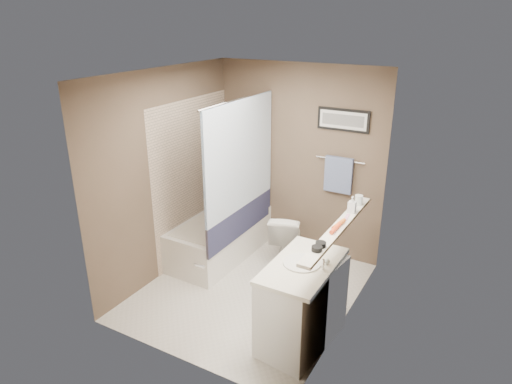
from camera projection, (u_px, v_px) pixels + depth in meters
The scene contains 34 objects.
ground at pixel (250, 291), 5.16m from camera, with size 2.50×2.50×0.00m, color silver.
ceiling at pixel (248, 76), 4.29m from camera, with size 2.20×2.50×0.04m, color silver.
wall_back at pixel (298, 161), 5.72m from camera, with size 2.20×0.04×2.40m, color brown.
wall_front at pixel (173, 240), 3.72m from camera, with size 2.20×0.04×2.40m, color brown.
wall_left at pixel (167, 175), 5.21m from camera, with size 0.04×2.50×2.40m, color brown.
wall_right at pixel (350, 213), 4.23m from camera, with size 0.04×2.50×2.40m, color brown.
tile_surround at pixel (194, 179), 5.69m from camera, with size 0.02×1.55×2.00m, color beige.
curtain_rod at pixel (240, 99), 5.00m from camera, with size 0.02×0.02×1.55m, color silver.
curtain_upper at pixel (241, 156), 5.23m from camera, with size 0.03×1.45×1.28m, color white.
curtain_lower at pixel (241, 221), 5.53m from camera, with size 0.03×1.45×0.36m, color #2A2C4F.
mirror at pixel (349, 175), 3.95m from camera, with size 0.02×1.60×1.00m, color silver.
shelf at pixel (339, 228), 4.16m from camera, with size 0.12×1.60×0.03m, color silver.
towel_bar at pixel (340, 160), 5.42m from camera, with size 0.02×0.02×0.60m, color silver.
towel at pixel (338, 175), 5.47m from camera, with size 0.34×0.05×0.44m, color #92A6D4.
art_frame at pixel (343, 120), 5.26m from camera, with size 0.62×0.03×0.26m, color black.
art_mat at pixel (343, 120), 5.25m from camera, with size 0.56×0.00×0.20m, color white.
art_image at pixel (343, 120), 5.24m from camera, with size 0.50×0.00×0.13m, color #595959.
door at pixel (230, 280), 3.53m from camera, with size 0.80×0.02×2.00m, color silver.
door_handle at pixel (199, 266), 3.72m from camera, with size 0.02×0.02×0.10m, color silver.
bathtub at pixel (220, 237), 5.85m from camera, with size 0.70×1.50×0.50m, color white.
tub_rim at pixel (220, 219), 5.76m from camera, with size 0.56×1.36×0.02m, color silver.
toilet at pixel (286, 237), 5.68m from camera, with size 0.37×0.65×0.66m, color white.
vanity at pixel (302, 306), 4.22m from camera, with size 0.50×0.90×0.80m, color white.
countertop at pixel (303, 266), 4.07m from camera, with size 0.54×0.96×0.04m, color silver.
sink_basin at pixel (302, 263), 4.07m from camera, with size 0.34×0.34×0.01m, color silver.
faucet_spout at pixel (323, 264), 3.96m from camera, with size 0.02×0.02×0.10m, color silver.
faucet_knob at pixel (327, 261), 4.05m from camera, with size 0.05×0.05×0.05m, color silver.
candle_bowl_near at pixel (317, 249), 3.72m from camera, with size 0.09×0.09×0.04m, color black.
candle_bowl_far at pixel (321, 244), 3.79m from camera, with size 0.09×0.09×0.04m, color black.
hair_brush_front at pixel (336, 228), 4.08m from camera, with size 0.04×0.04×0.22m, color #E74920.
hair_brush_back at pixel (339, 224), 4.15m from camera, with size 0.04×0.04×0.22m, color #D3621D.
pink_comb at pixel (347, 217), 4.33m from camera, with size 0.03×0.16×0.01m, color pink.
glass_jar at pixel (359, 200), 4.61m from camera, with size 0.08×0.08×0.10m, color silver.
soap_bottle at pixel (352, 204), 4.42m from camera, with size 0.07×0.08×0.16m, color #999999.
Camera 1 is at (2.21, -3.80, 2.92)m, focal length 32.00 mm.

